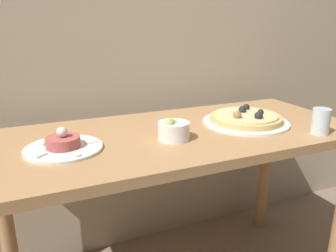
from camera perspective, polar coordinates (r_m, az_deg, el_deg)
name	(u,v)px	position (r m, az deg, el deg)	size (l,w,h in m)	color
dining_table	(178,158)	(1.30, 1.73, -5.54)	(1.44, 0.63, 0.75)	#AD7F51
pizza_plate	(246,119)	(1.39, 13.38, 1.21)	(0.35, 0.35, 0.07)	white
tartare_plate	(63,145)	(1.13, -17.76, -3.22)	(0.25, 0.25, 0.08)	white
small_bowl	(173,130)	(1.16, 0.91, -0.65)	(0.11, 0.11, 0.08)	white
drinking_glass	(321,121)	(1.34, 25.06, 0.74)	(0.07, 0.07, 0.10)	silver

